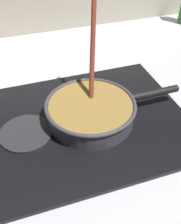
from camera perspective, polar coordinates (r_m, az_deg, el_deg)
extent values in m
cube|color=#B7B7BC|center=(0.75, 6.37, -8.42)|extent=(2.40, 1.60, 0.04)
cube|color=black|center=(0.80, 0.00, -1.82)|extent=(0.56, 0.48, 0.01)
torus|color=#592D0C|center=(0.80, 0.00, -1.29)|extent=(0.16, 0.16, 0.01)
cylinder|color=#262628|center=(0.77, -13.34, -4.27)|extent=(0.15, 0.15, 0.01)
cylinder|color=#38383D|center=(0.78, 0.00, 0.00)|extent=(0.25, 0.25, 0.06)
cylinder|color=olive|center=(0.78, 0.00, 0.22)|extent=(0.24, 0.24, 0.05)
torus|color=#38383D|center=(0.76, 0.00, 1.58)|extent=(0.26, 0.26, 0.01)
cylinder|color=black|center=(0.84, 13.21, 3.89)|extent=(0.16, 0.02, 0.02)
cylinder|color=#EDD88C|center=(0.77, -0.92, 0.83)|extent=(0.03, 0.03, 0.01)
cylinder|color=#EDD88C|center=(0.79, -5.96, 2.13)|extent=(0.03, 0.03, 0.01)
cylinder|color=beige|center=(0.78, 1.76, 1.82)|extent=(0.03, 0.03, 0.01)
cylinder|color=#E5CC7A|center=(0.82, 5.50, 3.60)|extent=(0.03, 0.03, 0.01)
cylinder|color=maroon|center=(0.77, 0.41, 12.24)|extent=(0.07, 0.13, 0.26)
cube|color=brown|center=(0.79, 0.09, 1.92)|extent=(0.04, 0.05, 0.01)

